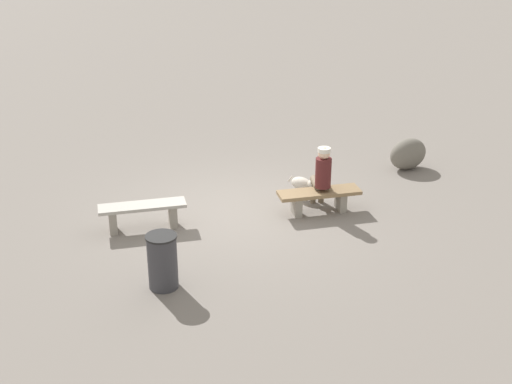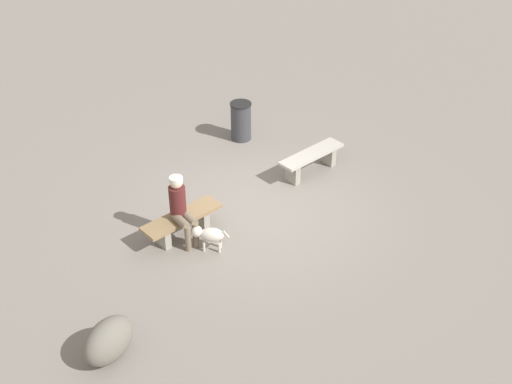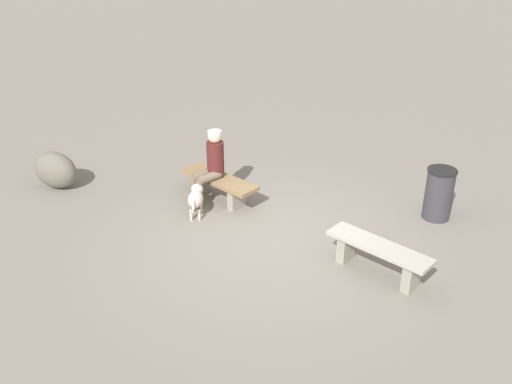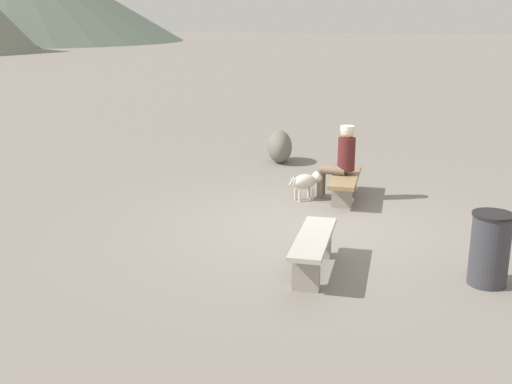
# 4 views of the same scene
# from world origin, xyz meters

# --- Properties ---
(ground) EXTENTS (210.00, 210.00, 0.06)m
(ground) POSITION_xyz_m (0.00, 0.00, -0.03)
(ground) COLOR gray
(bench_left) EXTENTS (1.53, 0.41, 0.47)m
(bench_left) POSITION_xyz_m (-1.72, -0.30, 0.32)
(bench_left) COLOR gray
(bench_left) RESTS_ON ground
(bench_right) EXTENTS (1.54, 0.45, 0.43)m
(bench_right) POSITION_xyz_m (1.52, -0.34, 0.31)
(bench_right) COLOR gray
(bench_right) RESTS_ON ground
(seated_person) EXTENTS (0.35, 0.63, 1.28)m
(seated_person) POSITION_xyz_m (1.59, -0.24, 0.73)
(seated_person) COLOR #511E1E
(seated_person) RESTS_ON ground
(dog) EXTENTS (0.51, 0.54, 0.47)m
(dog) POSITION_xyz_m (1.41, 0.29, 0.32)
(dog) COLOR beige
(dog) RESTS_ON ground
(trash_bin) EXTENTS (0.48, 0.48, 0.87)m
(trash_bin) POSITION_xyz_m (-1.57, -2.35, 0.44)
(trash_bin) COLOR #38383D
(trash_bin) RESTS_ON ground
(boulder) EXTENTS (0.99, 0.75, 0.68)m
(boulder) POSITION_xyz_m (4.05, 1.34, 0.34)
(boulder) COLOR #6B665B
(boulder) RESTS_ON ground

